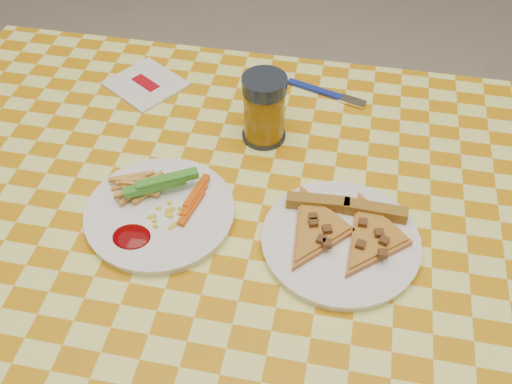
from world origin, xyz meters
TOP-DOWN VIEW (x-y plane):
  - table at (0.00, 0.00)m, footprint 1.28×0.88m
  - plate_left at (-0.15, -0.02)m, footprint 0.28×0.28m
  - plate_right at (0.13, -0.02)m, footprint 0.28×0.28m
  - fries_veggies at (-0.16, -0.00)m, footprint 0.17×0.16m
  - pizza_slices at (0.13, -0.01)m, footprint 0.20×0.19m
  - drink_glass at (-0.03, 0.19)m, footprint 0.08×0.08m
  - napkin at (-0.27, 0.29)m, footprint 0.17×0.17m
  - fork at (0.07, 0.33)m, footprint 0.15×0.06m

SIDE VIEW (x-z plane):
  - table at x=0.00m, z-range 0.30..1.06m
  - napkin at x=-0.27m, z-range 0.76..0.76m
  - fork at x=0.07m, z-range 0.76..0.76m
  - plate_left at x=-0.15m, z-range 0.76..0.77m
  - plate_right at x=0.13m, z-range 0.76..0.77m
  - pizza_slices at x=0.13m, z-range 0.76..0.79m
  - fries_veggies at x=-0.16m, z-range 0.76..0.80m
  - drink_glass at x=-0.03m, z-range 0.75..0.88m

